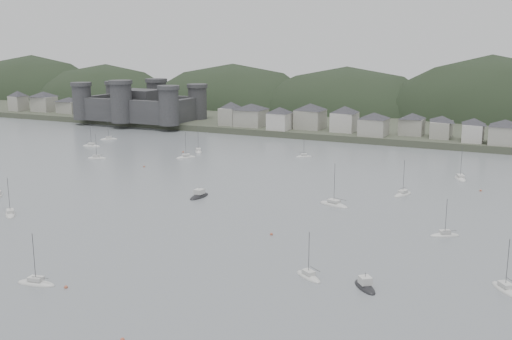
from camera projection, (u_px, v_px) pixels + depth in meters
The scene contains 9 objects.
ground at pixel (94, 271), 119.44m from camera, with size 900.00×900.00×0.00m, color slate.
far_shore_land at pixel (405, 111), 379.49m from camera, with size 900.00×250.00×3.00m, color #383D2D.
forested_ridge at pixel (403, 137), 357.55m from camera, with size 851.55×103.94×102.57m.
castle at pixel (140, 105), 326.26m from camera, with size 66.00×43.00×20.00m.
waterfront_town at pixel (470, 127), 258.17m from camera, with size 451.48×28.46×12.92m.
moored_fleet at pixel (195, 193), 179.67m from camera, with size 256.44×161.82×13.27m.
motor_launch_near at pixel (365, 286), 111.23m from camera, with size 6.67×7.28×3.75m.
motor_launch_far at pixel (199, 196), 175.93m from camera, with size 3.43×8.76×4.05m.
mooring_buoys at pixel (216, 211), 160.56m from camera, with size 147.91×139.68×0.70m.
Camera 1 is at (77.49, -87.72, 44.83)m, focal length 42.13 mm.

